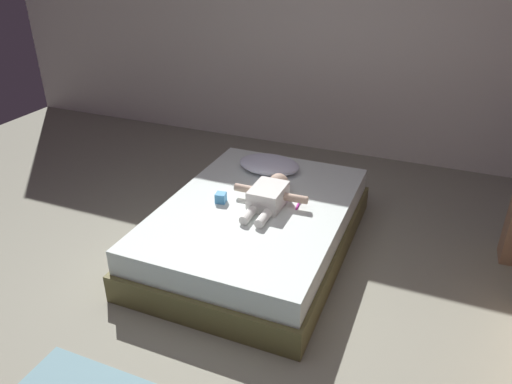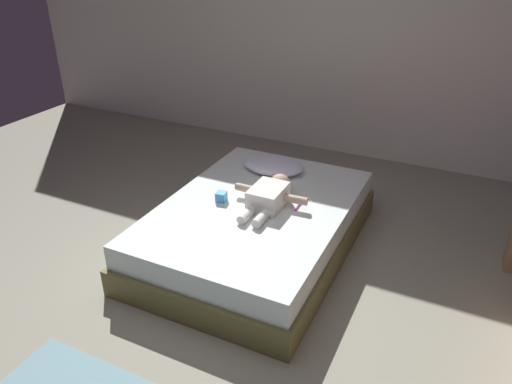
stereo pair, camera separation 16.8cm
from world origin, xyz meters
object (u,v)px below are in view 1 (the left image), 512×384
Objects in this scene: toothbrush at (298,204)px; toy_block at (221,198)px; pillow at (269,165)px; bed at (256,227)px; baby at (270,195)px.

toothbrush is 1.53× the size of toy_block.
pillow reaches higher than toy_block.
baby reaches higher than bed.
baby reaches higher than toy_block.
baby is at bearing -68.56° from pillow.
bed is at bearing -159.91° from toothbrush.
baby is at bearing 18.96° from toy_block.
pillow is 0.53m from baby.
toy_block is at bearing -161.04° from baby.
toothbrush is 0.55m from toy_block.
toy_block reaches higher than toothbrush.
baby is 4.80× the size of toothbrush.
pillow reaches higher than bed.
pillow is 6.12× the size of toy_block.
pillow is at bearing 131.30° from toothbrush.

